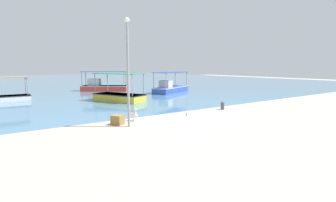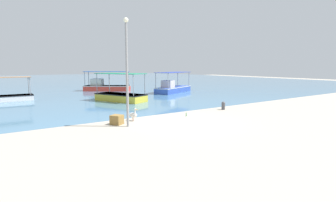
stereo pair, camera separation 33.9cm
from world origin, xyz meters
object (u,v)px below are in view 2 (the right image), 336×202
at_px(cargo_crate, 117,120).
at_px(glass_bottle, 186,115).
at_px(fishing_boat_outer, 173,88).
at_px(fishing_boat_far_right, 106,86).
at_px(lamp_post, 127,67).
at_px(fishing_boat_near_right, 121,96).
at_px(mooring_bollard, 223,105).
at_px(pelican, 133,115).
at_px(fishing_boat_near_left, 2,96).

height_order(cargo_crate, glass_bottle, cargo_crate).
bearing_deg(fishing_boat_outer, fishing_boat_far_right, 131.73).
xyz_separation_m(lamp_post, glass_bottle, (4.55, 0.49, -3.23)).
height_order(fishing_boat_near_right, mooring_bollard, fishing_boat_near_right).
xyz_separation_m(fishing_boat_near_right, cargo_crate, (-4.37, -9.26, -0.26)).
bearing_deg(cargo_crate, pelican, 16.52).
bearing_deg(mooring_bollard, lamp_post, -173.42).
height_order(fishing_boat_far_right, cargo_crate, fishing_boat_far_right).
xyz_separation_m(fishing_boat_far_right, fishing_boat_near_left, (-12.14, -4.69, -0.06)).
xyz_separation_m(fishing_boat_far_right, fishing_boat_outer, (6.22, -6.97, -0.03)).
relative_size(fishing_boat_far_right, fishing_boat_near_right, 1.12).
bearing_deg(pelican, cargo_crate, -163.48).
xyz_separation_m(pelican, glass_bottle, (3.62, -0.70, -0.27)).
height_order(fishing_boat_near_left, cargo_crate, fishing_boat_near_left).
bearing_deg(fishing_boat_near_left, cargo_crate, -71.46).
xyz_separation_m(fishing_boat_far_right, cargo_crate, (-6.99, -20.05, -0.36)).
bearing_deg(fishing_boat_near_left, glass_bottle, -57.45).
height_order(pelican, mooring_bollard, pelican).
bearing_deg(lamp_post, pelican, 52.15).
xyz_separation_m(fishing_boat_near_left, glass_bottle, (10.02, -15.69, -0.47)).
relative_size(fishing_boat_near_right, mooring_bollard, 8.46).
height_order(pelican, lamp_post, lamp_post).
height_order(fishing_boat_outer, mooring_bollard, fishing_boat_outer).
relative_size(fishing_boat_near_right, pelican, 6.83).
distance_m(fishing_boat_near_left, glass_bottle, 18.62).
bearing_deg(lamp_post, fishing_boat_far_right, 72.28).
bearing_deg(fishing_boat_near_left, fishing_boat_far_right, 21.14).
bearing_deg(glass_bottle, mooring_bollard, 7.01).
bearing_deg(fishing_boat_far_right, fishing_boat_near_left, -158.86).
bearing_deg(fishing_boat_far_right, cargo_crate, -109.21).
height_order(fishing_boat_near_left, mooring_bollard, fishing_boat_near_left).
height_order(fishing_boat_far_right, lamp_post, lamp_post).
height_order(fishing_boat_outer, cargo_crate, fishing_boat_outer).
bearing_deg(fishing_boat_far_right, pelican, -106.26).
bearing_deg(glass_bottle, fishing_boat_near_left, 122.55).
xyz_separation_m(fishing_boat_outer, fishing_boat_near_right, (-8.83, -3.82, -0.07)).
xyz_separation_m(lamp_post, cargo_crate, (-0.32, 0.83, -3.06)).
bearing_deg(glass_bottle, pelican, 168.98).
relative_size(fishing_boat_outer, lamp_post, 1.07).
relative_size(lamp_post, cargo_crate, 9.59).
bearing_deg(fishing_boat_near_right, glass_bottle, -87.04).
height_order(fishing_boat_near_left, fishing_boat_near_right, fishing_boat_near_right).
xyz_separation_m(fishing_boat_near_right, lamp_post, (-4.06, -10.08, 2.81)).
height_order(fishing_boat_far_right, mooring_bollard, fishing_boat_far_right).
xyz_separation_m(lamp_post, mooring_bollard, (8.61, 0.99, -3.00)).
bearing_deg(fishing_boat_outer, fishing_boat_near_left, 172.93).
relative_size(fishing_boat_outer, fishing_boat_near_left, 1.29).
relative_size(pelican, glass_bottle, 2.96).
distance_m(mooring_bollard, glass_bottle, 4.09).
relative_size(fishing_boat_far_right, pelican, 7.63).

